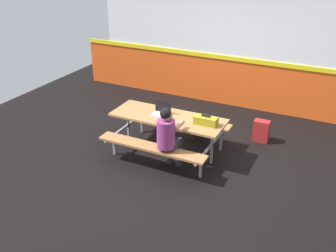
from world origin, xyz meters
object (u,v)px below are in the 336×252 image
picnic_table_main (168,125)px  laptop_silver (161,112)px  student_nearer (168,134)px  tote_bag_bright (202,126)px  backpack_dark (261,131)px  toolbox_grey (206,121)px

picnic_table_main → laptop_silver: size_ratio=6.46×
student_nearer → tote_bag_bright: 1.61m
backpack_dark → toolbox_grey: bearing=-120.7°
toolbox_grey → tote_bag_bright: toolbox_grey is taller
laptop_silver → backpack_dark: laptop_silver is taller
picnic_table_main → laptop_silver: (-0.15, 0.04, 0.21)m
picnic_table_main → tote_bag_bright: picnic_table_main is taller
laptop_silver → student_nearer: bearing=-54.4°
picnic_table_main → laptop_silver: bearing=165.8°
laptop_silver → toolbox_grey: size_ratio=0.80×
laptop_silver → backpack_dark: bearing=36.5°
student_nearer → toolbox_grey: bearing=51.3°
toolbox_grey → laptop_silver: bearing=177.3°
student_nearer → laptop_silver: (-0.43, 0.60, 0.08)m
laptop_silver → tote_bag_bright: 1.19m
laptop_silver → picnic_table_main: bearing=-14.2°
picnic_table_main → student_nearer: size_ratio=1.72×
student_nearer → tote_bag_bright: (0.02, 1.52, -0.51)m
laptop_silver → toolbox_grey: bearing=-2.7°
student_nearer → tote_bag_bright: bearing=89.1°
tote_bag_bright → toolbox_grey: bearing=-66.5°
picnic_table_main → laptop_silver: laptop_silver is taller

